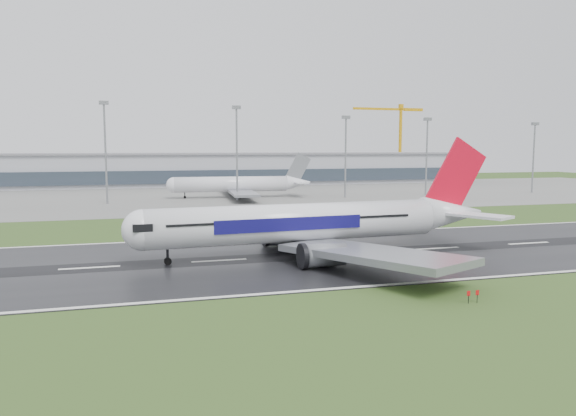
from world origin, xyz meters
name	(u,v)px	position (x,y,z in m)	size (l,w,h in m)	color
ground	(436,249)	(0.00, 0.00, 0.00)	(520.00, 520.00, 0.00)	#2B4619
runway	(437,249)	(0.00, 0.00, 0.05)	(400.00, 45.00, 0.10)	black
apron	(272,193)	(0.00, 125.00, 0.04)	(400.00, 130.00, 0.08)	slate
terminal	(244,169)	(0.00, 185.00, 7.50)	(240.00, 36.00, 15.00)	#8F919A
main_airliner	(321,199)	(-22.26, 0.40, 9.80)	(65.69, 62.56, 19.39)	white
parked_airliner	(237,176)	(-16.78, 110.55, 8.05)	(54.40, 50.65, 15.95)	silver
tower_crane	(400,142)	(95.12, 200.00, 21.65)	(43.77, 2.39, 43.29)	#CB8D0A
floodmast_1	(106,155)	(-62.14, 100.00, 16.13)	(0.64, 0.64, 32.26)	gray
floodmast_2	(237,155)	(-18.82, 100.00, 15.82)	(0.64, 0.64, 31.65)	gray
floodmast_3	(346,159)	(21.62, 100.00, 14.42)	(0.64, 0.64, 28.85)	gray
floodmast_4	(427,158)	(54.97, 100.00, 14.32)	(0.64, 0.64, 28.63)	gray
floodmast_5	(533,159)	(103.79, 100.00, 13.72)	(0.64, 0.64, 27.45)	gray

